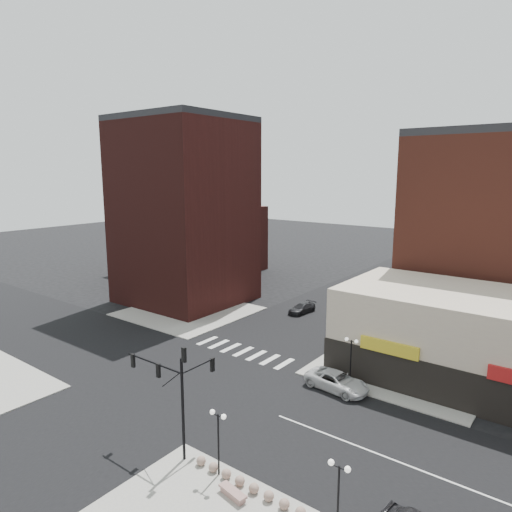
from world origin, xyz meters
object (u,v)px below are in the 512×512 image
Objects in this scene: traffic_signal at (176,383)px; dark_sedan_north at (302,308)px; street_lamp_se_a at (218,427)px; street_lamp_ne at (351,349)px; white_suv at (337,381)px; street_lamp_se_b at (339,481)px; stone_bench at (233,493)px.

dark_sedan_north is (-9.42, 30.97, -4.32)m from traffic_signal.
traffic_signal is 4.12m from street_lamp_se_a.
street_lamp_ne is 0.75× the size of white_suv.
street_lamp_se_b is at bearing -0.82° from traffic_signal.
dark_sedan_north is (-13.69, 16.64, -0.13)m from white_suv.
street_lamp_se_a is at bearing -2.57° from traffic_signal.
street_lamp_ne is at bearing 73.25° from traffic_signal.
street_lamp_ne is 0.94× the size of dark_sedan_north.
street_lamp_se_a is 0.94× the size of dark_sedan_north.
street_lamp_se_b is (11.76, -0.17, -1.67)m from traffic_signal.
street_lamp_ne is at bearing 113.63° from street_lamp_se_b.
street_lamp_se_a is 8.00m from street_lamp_se_b.
traffic_signal is at bearing -106.75° from street_lamp_ne.
street_lamp_se_a reaches higher than white_suv.
street_lamp_se_a and street_lamp_se_b have the same top height.
street_lamp_se_a is 3.66m from stone_bench.
traffic_signal is 1.87× the size of street_lamp_ne.
white_suv is 1.26× the size of dark_sedan_north.
street_lamp_se_b is at bearing -147.18° from white_suv.
traffic_signal reaches higher than stone_bench.
traffic_signal reaches higher than street_lamp_se_a.
stone_bench is (1.44, -15.50, -0.42)m from white_suv.
white_suv is 15.57m from stone_bench.
street_lamp_se_a is 1.00× the size of street_lamp_ne.
white_suv is (4.27, 14.33, -4.19)m from traffic_signal.
traffic_signal is 15.53m from white_suv.
street_lamp_se_b is 0.75× the size of white_suv.
stone_bench is (-6.05, -1.00, -2.93)m from street_lamp_se_b.
dark_sedan_north is at bearing 124.22° from street_lamp_se_b.
white_suv is at bearing 105.23° from stone_bench.
street_lamp_se_a is 16.03m from street_lamp_ne.
dark_sedan_north is 35.53m from stone_bench.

